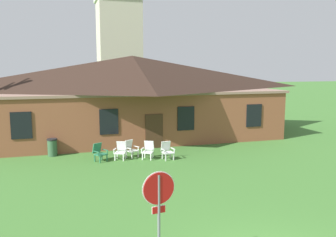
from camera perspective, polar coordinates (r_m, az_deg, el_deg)
brick_building at (r=26.05m, az=-5.73°, el=3.88°), size 19.88×10.40×5.76m
dome_tower at (r=42.80m, az=-7.98°, el=13.01°), size 5.18×5.18×18.67m
stop_sign at (r=8.38m, az=-1.50°, el=-13.45°), size 0.80×0.15×2.54m
lawn_chair_by_porch at (r=18.96m, az=-11.09°, el=-5.33°), size 0.84×0.87×0.96m
lawn_chair_near_door at (r=19.15m, az=-7.68°, el=-5.11°), size 0.79×0.84×0.96m
lawn_chair_left_end at (r=19.52m, az=-6.08°, el=-4.83°), size 0.84×0.86×0.96m
lawn_chair_middle at (r=19.14m, az=-3.22°, el=-5.06°), size 0.82×0.85×0.96m
lawn_chair_right_end at (r=19.01m, az=-0.16°, el=-5.14°), size 0.69×0.73×0.96m
trash_bin at (r=20.72m, az=-18.25°, el=-4.45°), size 0.56×0.56×0.98m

